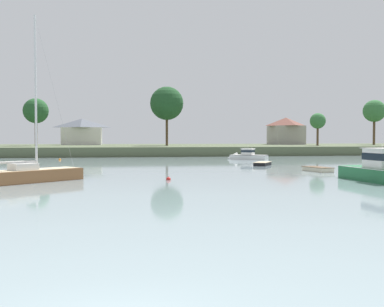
{
  "coord_description": "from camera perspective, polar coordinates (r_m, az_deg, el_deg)",
  "views": [
    {
      "loc": [
        0.31,
        -7.55,
        3.79
      ],
      "look_at": [
        8.78,
        43.94,
        1.92
      ],
      "focal_mm": 39.87,
      "sensor_mm": 36.0,
      "label": 1
    }
  ],
  "objects": [
    {
      "name": "far_shore_bank",
      "position": [
        111.79,
        -9.49,
        0.59
      ],
      "size": [
        234.59,
        51.29,
        1.97
      ],
      "primitive_type": "cube",
      "color": "#4C563D",
      "rests_on": "ground"
    },
    {
      "name": "cruiser_green",
      "position": [
        40.06,
        24.21,
        -2.61
      ],
      "size": [
        3.1,
        9.45,
        5.58
      ],
      "color": "#236B3D",
      "rests_on": "ground"
    },
    {
      "name": "dinghy_cream",
      "position": [
        50.72,
        16.45,
        -2.12
      ],
      "size": [
        2.45,
        4.18,
        0.72
      ],
      "color": "beige",
      "rests_on": "ground"
    },
    {
      "name": "cruiser_white",
      "position": [
        77.1,
        7.05,
        -0.47
      ],
      "size": [
        7.43,
        6.15,
        3.84
      ],
      "color": "white",
      "rests_on": "ground"
    },
    {
      "name": "dinghy_black",
      "position": [
        60.15,
        9.42,
        -1.43
      ],
      "size": [
        3.59,
        4.22,
        0.68
      ],
      "color": "black",
      "rests_on": "ground"
    },
    {
      "name": "sailboat_wood",
      "position": [
        39.33,
        -21.03,
        -3.16
      ],
      "size": [
        8.81,
        7.99,
        15.18
      ],
      "color": "brown",
      "rests_on": "ground"
    },
    {
      "name": "mooring_buoy_red",
      "position": [
        38.71,
        -3.17,
        -3.46
      ],
      "size": [
        0.42,
        0.42,
        0.47
      ],
      "color": "red",
      "rests_on": "ground"
    },
    {
      "name": "mooring_buoy_orange",
      "position": [
        77.29,
        -17.27,
        -0.8
      ],
      "size": [
        0.43,
        0.43,
        0.48
      ],
      "color": "orange",
      "rests_on": "ground"
    },
    {
      "name": "shore_tree_center",
      "position": [
        110.97,
        -20.17,
        5.34
      ],
      "size": [
        6.07,
        6.07,
        11.54
      ],
      "color": "brown",
      "rests_on": "far_shore_bank"
    },
    {
      "name": "shore_tree_inland_b",
      "position": [
        111.38,
        16.47,
        4.16
      ],
      "size": [
        3.9,
        3.9,
        8.12
      ],
      "color": "brown",
      "rests_on": "far_shore_bank"
    },
    {
      "name": "shore_tree_right_mid",
      "position": [
        131.33,
        23.21,
        5.22
      ],
      "size": [
        6.23,
        6.23,
        12.65
      ],
      "color": "brown",
      "rests_on": "far_shore_bank"
    },
    {
      "name": "shore_tree_left",
      "position": [
        106.07,
        -3.39,
        6.7
      ],
      "size": [
        8.24,
        8.24,
        14.57
      ],
      "color": "brown",
      "rests_on": "far_shore_bank"
    },
    {
      "name": "cottage_eastern",
      "position": [
        129.48,
        12.45,
        3.02
      ],
      "size": [
        9.13,
        10.52,
        7.96
      ],
      "color": "#9E998E",
      "rests_on": "far_shore_bank"
    },
    {
      "name": "cottage_near_water",
      "position": [
        121.94,
        -14.5,
        2.89
      ],
      "size": [
        11.43,
        6.9,
        7.23
      ],
      "color": "silver",
      "rests_on": "far_shore_bank"
    }
  ]
}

